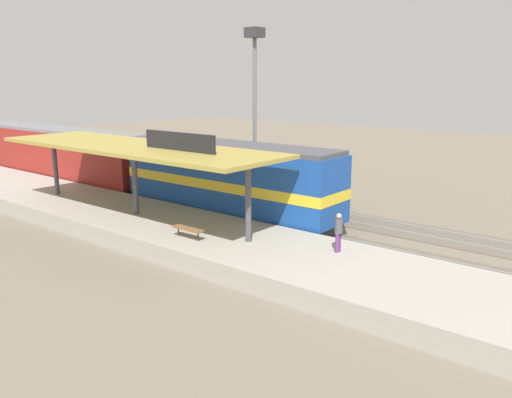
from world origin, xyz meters
TOP-DOWN VIEW (x-y plane):
  - ground_plane at (2.00, 0.00)m, footprint 120.00×120.00m
  - track_near at (0.00, 0.00)m, footprint 3.20×110.00m
  - track_far at (4.60, 0.00)m, footprint 3.20×110.00m
  - platform at (-4.60, 0.00)m, footprint 6.00×44.00m
  - station_canopy at (-4.60, -0.09)m, footprint 5.20×18.00m
  - platform_bench at (-6.00, -5.51)m, footprint 0.44×1.70m
  - locomotive at (0.00, -2.65)m, footprint 2.93×14.43m
  - passenger_carriage_single at (0.00, 15.35)m, footprint 2.90×20.00m
  - freight_car at (4.60, -1.13)m, footprint 2.80×12.00m
  - light_mast at (7.80, 1.68)m, footprint 1.10×1.10m
  - person_waiting at (-3.34, -11.94)m, footprint 0.34×0.34m

SIDE VIEW (x-z plane):
  - ground_plane at x=2.00m, z-range 0.00..0.00m
  - track_near at x=0.00m, z-range -0.05..0.11m
  - track_far at x=4.60m, z-range -0.05..0.11m
  - platform at x=-4.60m, z-range 0.00..0.90m
  - platform_bench at x=-6.00m, z-range 1.09..1.59m
  - person_waiting at x=-3.34m, z-range 1.00..2.71m
  - freight_car at x=4.60m, z-range 0.20..3.74m
  - passenger_carriage_single at x=0.00m, z-range 0.19..4.43m
  - locomotive at x=0.00m, z-range 0.19..4.63m
  - station_canopy at x=-4.60m, z-range 2.18..6.88m
  - light_mast at x=7.80m, z-range 2.55..14.25m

